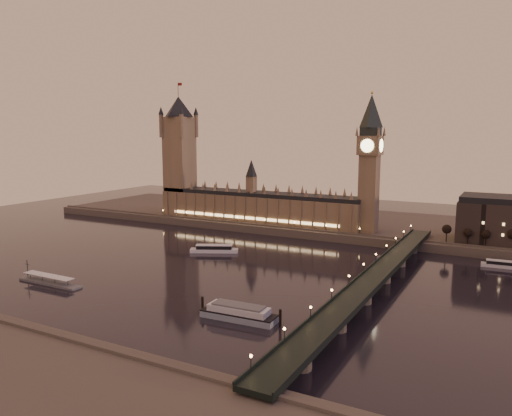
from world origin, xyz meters
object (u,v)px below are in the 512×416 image
(cruise_boat_b, at_px, (502,264))
(moored_barge, at_px, (239,313))
(cruise_boat_a, at_px, (214,249))
(pontoon_pier, at_px, (50,282))

(cruise_boat_b, bearing_deg, moored_barge, -127.61)
(cruise_boat_b, bearing_deg, cruise_boat_a, -168.33)
(cruise_boat_b, bearing_deg, pontoon_pier, -148.82)
(cruise_boat_a, bearing_deg, moored_barge, -78.00)
(moored_barge, relative_size, pontoon_pier, 0.95)
(cruise_boat_a, relative_size, pontoon_pier, 0.78)
(cruise_boat_a, xyz_separation_m, cruise_boat_b, (173.98, 49.46, -0.39))
(cruise_boat_b, distance_m, pontoon_pier, 261.29)
(moored_barge, height_order, pontoon_pier, pontoon_pier)
(moored_barge, distance_m, pontoon_pier, 115.67)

